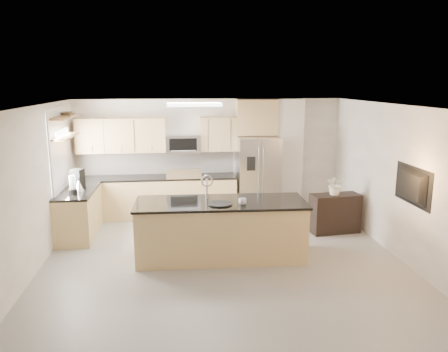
{
  "coord_description": "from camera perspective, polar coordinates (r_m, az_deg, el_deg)",
  "views": [
    {
      "loc": [
        -0.75,
        -6.6,
        2.97
      ],
      "look_at": [
        0.12,
        1.3,
        1.25
      ],
      "focal_mm": 35.0,
      "sensor_mm": 36.0,
      "label": 1
    }
  ],
  "objects": [
    {
      "name": "platter",
      "position": [
        7.19,
        -0.54,
        -3.65
      ],
      "size": [
        0.46,
        0.46,
        0.02
      ],
      "primitive_type": "cylinder",
      "rotation": [
        0.0,
        0.0,
        -0.15
      ],
      "color": "black",
      "rests_on": "island"
    },
    {
      "name": "blender",
      "position": [
        8.54,
        -19.17,
        -1.28
      ],
      "size": [
        0.16,
        0.16,
        0.36
      ],
      "color": "black",
      "rests_on": "left_counter"
    },
    {
      "name": "left_counter",
      "position": [
        9.02,
        -18.42,
        -4.6
      ],
      "size": [
        0.66,
        1.5,
        0.92
      ],
      "color": "tan",
      "rests_on": "floor"
    },
    {
      "name": "back_counter",
      "position": [
        9.86,
        -8.87,
        -2.62
      ],
      "size": [
        3.55,
        0.66,
        1.44
      ],
      "color": "tan",
      "rests_on": "floor"
    },
    {
      "name": "upper_cabinets",
      "position": [
        9.77,
        -9.55,
        5.3
      ],
      "size": [
        3.5,
        0.33,
        0.75
      ],
      "color": "tan",
      "rests_on": "wall_back"
    },
    {
      "name": "wall_right",
      "position": [
        7.77,
        22.74,
        -1.17
      ],
      "size": [
        0.02,
        6.5,
        2.6
      ],
      "primitive_type": "cube",
      "color": "silver",
      "rests_on": "floor"
    },
    {
      "name": "shelf_lower",
      "position": [
        8.86,
        -20.05,
        4.86
      ],
      "size": [
        0.3,
        1.2,
        0.04
      ],
      "primitive_type": "cube",
      "color": "brown",
      "rests_on": "wall_left"
    },
    {
      "name": "shelf_upper",
      "position": [
        8.83,
        -20.22,
        7.24
      ],
      "size": [
        0.3,
        1.2,
        0.04
      ],
      "primitive_type": "cube",
      "color": "brown",
      "rests_on": "wall_left"
    },
    {
      "name": "refrigerator",
      "position": [
        9.86,
        4.41,
        -0.0
      ],
      "size": [
        0.92,
        0.78,
        1.78
      ],
      "color": "#B2B2B5",
      "rests_on": "floor"
    },
    {
      "name": "range",
      "position": [
        9.84,
        -5.23,
        -2.55
      ],
      "size": [
        0.76,
        0.64,
        1.14
      ],
      "color": "black",
      "rests_on": "floor"
    },
    {
      "name": "partition_column",
      "position": [
        10.17,
        8.43,
        2.62
      ],
      "size": [
        0.6,
        0.3,
        2.6
      ],
      "primitive_type": "cube",
      "color": "silver",
      "rests_on": "floor"
    },
    {
      "name": "microwave",
      "position": [
        9.74,
        -5.38,
        4.24
      ],
      "size": [
        0.76,
        0.4,
        0.4
      ],
      "color": "#B2B2B5",
      "rests_on": "upper_cabinets"
    },
    {
      "name": "ceiling",
      "position": [
        6.65,
        0.18,
        9.02
      ],
      "size": [
        6.0,
        6.5,
        0.02
      ],
      "primitive_type": "cube",
      "color": "silver",
      "rests_on": "wall_back"
    },
    {
      "name": "island",
      "position": [
        7.52,
        -0.44,
        -6.98
      ],
      "size": [
        2.91,
        1.13,
        1.42
      ],
      "rotation": [
        0.0,
        0.0,
        -0.03
      ],
      "color": "tan",
      "rests_on": "floor"
    },
    {
      "name": "flower_vase",
      "position": [
        8.86,
        14.43,
        -0.37
      ],
      "size": [
        0.61,
        0.54,
        0.64
      ],
      "primitive_type": "imported",
      "rotation": [
        0.0,
        0.0,
        -0.07
      ],
      "color": "white",
      "rests_on": "credenza"
    },
    {
      "name": "coffee_maker",
      "position": [
        9.05,
        -18.57,
        -0.37
      ],
      "size": [
        0.25,
        0.29,
        0.38
      ],
      "color": "black",
      "rests_on": "left_counter"
    },
    {
      "name": "kettle",
      "position": [
        8.8,
        -18.44,
        -1.16
      ],
      "size": [
        0.2,
        0.2,
        0.25
      ],
      "color": "#B2B2B5",
      "rests_on": "left_counter"
    },
    {
      "name": "floor",
      "position": [
        7.27,
        0.16,
        -11.89
      ],
      "size": [
        6.5,
        6.5,
        0.0
      ],
      "primitive_type": "plane",
      "color": "gray",
      "rests_on": "ground"
    },
    {
      "name": "wall_back",
      "position": [
        10.02,
        -1.93,
        2.6
      ],
      "size": [
        6.0,
        0.02,
        2.6
      ],
      "primitive_type": "cube",
      "color": "silver",
      "rests_on": "floor"
    },
    {
      "name": "television",
      "position": [
        7.55,
        22.89,
        -1.17
      ],
      "size": [
        0.14,
        1.08,
        0.62
      ],
      "primitive_type": "imported",
      "rotation": [
        0.0,
        0.0,
        1.57
      ],
      "color": "black",
      "rests_on": "wall_right"
    },
    {
      "name": "cup",
      "position": [
        7.19,
        2.43,
        -3.33
      ],
      "size": [
        0.14,
        0.14,
        0.1
      ],
      "primitive_type": "imported",
      "rotation": [
        0.0,
        0.0,
        0.05
      ],
      "color": "white",
      "rests_on": "island"
    },
    {
      "name": "bowl",
      "position": [
        9.09,
        -19.84,
        7.77
      ],
      "size": [
        0.37,
        0.37,
        0.08
      ],
      "primitive_type": "imported",
      "rotation": [
        0.0,
        0.0,
        0.07
      ],
      "color": "#B2B2B5",
      "rests_on": "shelf_upper"
    },
    {
      "name": "credenza",
      "position": [
        9.05,
        14.28,
        -4.74
      ],
      "size": [
        1.02,
        0.53,
        0.78
      ],
      "primitive_type": "cube",
      "rotation": [
        0.0,
        0.0,
        0.12
      ],
      "color": "black",
      "rests_on": "floor"
    },
    {
      "name": "wall_front",
      "position": [
        3.81,
        5.84,
        -13.81
      ],
      "size": [
        6.0,
        0.02,
        2.6
      ],
      "primitive_type": "cube",
      "color": "silver",
      "rests_on": "floor"
    },
    {
      "name": "window",
      "position": [
        8.84,
        -20.85,
        2.81
      ],
      "size": [
        0.04,
        1.15,
        1.65
      ],
      "color": "white",
      "rests_on": "wall_left"
    },
    {
      "name": "wall_left",
      "position": [
        7.17,
        -24.43,
        -2.38
      ],
      "size": [
        0.02,
        6.5,
        2.6
      ],
      "primitive_type": "cube",
      "color": "silver",
      "rests_on": "floor"
    },
    {
      "name": "ceiling_fixture",
      "position": [
        8.22,
        -3.91,
        9.32
      ],
      "size": [
        1.0,
        0.5,
        0.06
      ],
      "primitive_type": "cube",
      "color": "white",
      "rests_on": "ceiling"
    }
  ]
}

